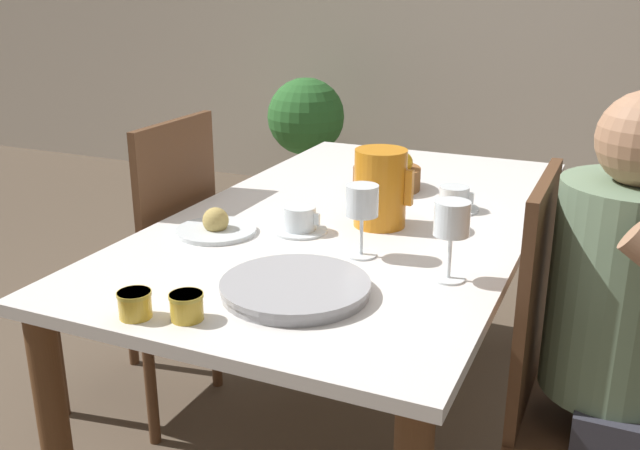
{
  "coord_description": "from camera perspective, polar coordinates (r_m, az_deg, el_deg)",
  "views": [
    {
      "loc": [
        0.7,
        -1.82,
        1.38
      ],
      "look_at": [
        0.0,
        -0.26,
        0.79
      ],
      "focal_mm": 40.0,
      "sensor_mm": 36.0,
      "label": 1
    }
  ],
  "objects": [
    {
      "name": "wine_glass_water",
      "position": [
        1.7,
        3.38,
        1.68
      ],
      "size": [
        0.08,
        0.08,
        0.18
      ],
      "color": "white",
      "rests_on": "dining_table"
    },
    {
      "name": "jam_jar_amber",
      "position": [
        1.47,
        -14.6,
        -6.06
      ],
      "size": [
        0.07,
        0.07,
        0.05
      ],
      "color": "gold",
      "rests_on": "dining_table"
    },
    {
      "name": "potted_plant",
      "position": [
        4.44,
        -1.13,
        7.73
      ],
      "size": [
        0.47,
        0.47,
        0.83
      ],
      "color": "beige",
      "rests_on": "ground_plane"
    },
    {
      "name": "ground_plane",
      "position": [
        2.39,
        2.64,
        -16.37
      ],
      "size": [
        20.0,
        20.0,
        0.0
      ],
      "primitive_type": "plane",
      "color": "brown"
    },
    {
      "name": "red_pitcher",
      "position": [
        1.94,
        4.85,
        2.99
      ],
      "size": [
        0.17,
        0.14,
        0.21
      ],
      "color": "orange",
      "rests_on": "dining_table"
    },
    {
      "name": "teacup_near_person",
      "position": [
        1.9,
        -1.62,
        0.33
      ],
      "size": [
        0.15,
        0.15,
        0.07
      ],
      "color": "silver",
      "rests_on": "dining_table"
    },
    {
      "name": "bread_plate",
      "position": [
        1.92,
        -8.32,
        -0.13
      ],
      "size": [
        0.22,
        0.22,
        0.07
      ],
      "color": "silver",
      "rests_on": "dining_table"
    },
    {
      "name": "person_seated",
      "position": [
        1.63,
        24.01,
        -7.32
      ],
      "size": [
        0.39,
        0.41,
        1.19
      ],
      "rotation": [
        0.0,
        0.0,
        -1.57
      ],
      "color": "#33333D",
      "rests_on": "ground_plane"
    },
    {
      "name": "serving_tray",
      "position": [
        1.53,
        -1.99,
        -5.04
      ],
      "size": [
        0.32,
        0.32,
        0.03
      ],
      "color": "#9E9EA3",
      "rests_on": "dining_table"
    },
    {
      "name": "chair_opposite",
      "position": [
        2.35,
        -13.3,
        -3.11
      ],
      "size": [
        0.42,
        0.42,
        0.99
      ],
      "rotation": [
        0.0,
        0.0,
        1.57
      ],
      "color": "#51331E",
      "rests_on": "ground_plane"
    },
    {
      "name": "dining_table",
      "position": [
        2.08,
        2.91,
        -1.69
      ],
      "size": [
        0.96,
        1.73,
        0.74
      ],
      "color": "silver",
      "rests_on": "ground_plane"
    },
    {
      "name": "fruit_bowl",
      "position": [
        2.31,
        5.35,
        3.99
      ],
      "size": [
        0.22,
        0.22,
        0.13
      ],
      "color": "brown",
      "rests_on": "dining_table"
    },
    {
      "name": "wine_glass_juice",
      "position": [
        1.59,
        10.48,
        0.15
      ],
      "size": [
        0.08,
        0.08,
        0.18
      ],
      "color": "white",
      "rests_on": "dining_table"
    },
    {
      "name": "chair_person_side",
      "position": [
        1.73,
        19.99,
        -12.23
      ],
      "size": [
        0.42,
        0.42,
        0.99
      ],
      "rotation": [
        0.0,
        0.0,
        -1.57
      ],
      "color": "#51331E",
      "rests_on": "ground_plane"
    },
    {
      "name": "jam_jar_red",
      "position": [
        1.44,
        -10.63,
        -6.32
      ],
      "size": [
        0.07,
        0.07,
        0.05
      ],
      "color": "gold",
      "rests_on": "dining_table"
    },
    {
      "name": "teacup_across",
      "position": [
        2.12,
        10.67,
        1.99
      ],
      "size": [
        0.15,
        0.15,
        0.07
      ],
      "color": "silver",
      "rests_on": "dining_table"
    }
  ]
}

